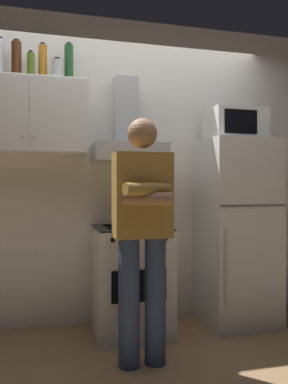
% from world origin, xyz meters
% --- Properties ---
extents(ground_plane, '(7.00, 7.00, 0.00)m').
position_xyz_m(ground_plane, '(0.00, 0.00, 0.00)').
color(ground_plane, olive).
extents(back_wall_tiled, '(4.80, 0.10, 2.70)m').
position_xyz_m(back_wall_tiled, '(0.00, 0.60, 1.35)').
color(back_wall_tiled, silver).
rests_on(back_wall_tiled, ground_plane).
extents(upper_cabinet, '(0.90, 0.37, 0.60)m').
position_xyz_m(upper_cabinet, '(-0.85, 0.37, 1.75)').
color(upper_cabinet, white).
extents(stove_oven, '(0.60, 0.62, 0.87)m').
position_xyz_m(stove_oven, '(-0.05, 0.25, 0.43)').
color(stove_oven, white).
rests_on(stove_oven, ground_plane).
extents(range_hood, '(0.60, 0.44, 0.75)m').
position_xyz_m(range_hood, '(-0.05, 0.38, 1.60)').
color(range_hood, '#B7BABF').
extents(refrigerator, '(0.60, 0.62, 1.60)m').
position_xyz_m(refrigerator, '(0.90, 0.25, 0.80)').
color(refrigerator, silver).
rests_on(refrigerator, ground_plane).
extents(microwave, '(0.48, 0.37, 0.28)m').
position_xyz_m(microwave, '(0.90, 0.27, 1.74)').
color(microwave, silver).
rests_on(microwave, refrigerator).
extents(person_standing, '(0.38, 0.33, 1.64)m').
position_xyz_m(person_standing, '(-0.10, -0.36, 0.90)').
color(person_standing, navy).
rests_on(person_standing, ground_plane).
extents(cooking_pot, '(0.27, 0.17, 0.10)m').
position_xyz_m(cooking_pot, '(0.08, 0.13, 0.92)').
color(cooking_pot, '#B7BABF').
rests_on(cooking_pot, stove_oven).
extents(bottle_wine_green, '(0.07, 0.07, 0.34)m').
position_xyz_m(bottle_wine_green, '(-0.54, 0.41, 2.21)').
color(bottle_wine_green, '#19471E').
rests_on(bottle_wine_green, upper_cabinet).
extents(bottle_olive_oil, '(0.06, 0.06, 0.22)m').
position_xyz_m(bottle_olive_oil, '(-0.84, 0.35, 2.15)').
color(bottle_olive_oil, '#4C6B19').
rests_on(bottle_olive_oil, upper_cabinet).
extents(bottle_rum_dark, '(0.08, 0.08, 0.31)m').
position_xyz_m(bottle_rum_dark, '(-0.95, 0.37, 2.20)').
color(bottle_rum_dark, '#47230F').
rests_on(bottle_rum_dark, upper_cabinet).
extents(bottle_canister_steel, '(0.08, 0.08, 0.18)m').
position_xyz_m(bottle_canister_steel, '(-0.64, 0.34, 2.13)').
color(bottle_canister_steel, '#B2B5BA').
rests_on(bottle_canister_steel, upper_cabinet).
extents(bottle_liquor_amber, '(0.07, 0.07, 0.31)m').
position_xyz_m(bottle_liquor_amber, '(-0.75, 0.39, 2.20)').
color(bottle_liquor_amber, '#B7721E').
rests_on(bottle_liquor_amber, upper_cabinet).
extents(bottle_vodka_clear, '(0.07, 0.07, 0.33)m').
position_xyz_m(bottle_vodka_clear, '(-1.08, 0.41, 2.21)').
color(bottle_vodka_clear, silver).
rests_on(bottle_vodka_clear, upper_cabinet).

